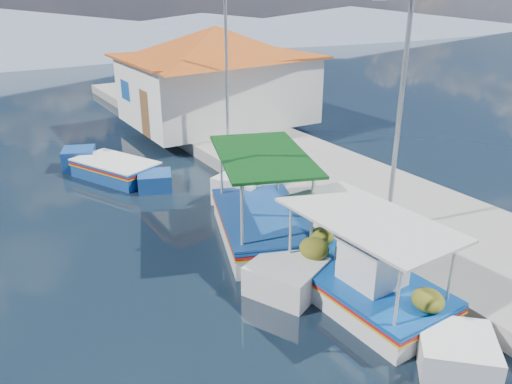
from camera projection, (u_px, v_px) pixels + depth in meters
ground at (288, 343)px, 9.92m from camera, size 160.00×160.00×0.00m
quay at (330, 183)px, 17.41m from camera, size 5.00×44.00×0.50m
bollards at (293, 190)px, 15.66m from camera, size 0.20×17.20×0.30m
main_caique at (360, 282)px, 11.16m from camera, size 2.20×6.91×2.28m
caique_green_canopy at (259, 225)px, 13.92m from camera, size 3.77×7.00×2.77m
caique_blue_hull at (116, 170)px, 18.50m from camera, size 3.16×5.11×1.00m
harbor_building at (217, 73)px, 23.74m from camera, size 10.49×10.49×4.40m
lamp_post_near at (398, 105)px, 12.22m from camera, size 1.21×0.14×6.00m
lamp_post_far at (224, 62)px, 19.35m from camera, size 1.21×0.14×6.00m
mountain_ridge at (54, 31)px, 56.68m from camera, size 171.40×96.00×5.50m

